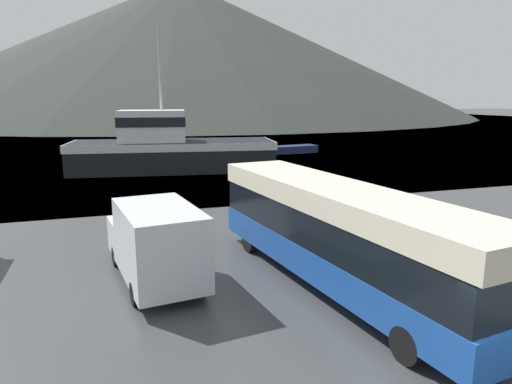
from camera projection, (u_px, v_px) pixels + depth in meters
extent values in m
plane|color=#475B6B|center=(132.00, 118.00, 137.48)|extent=(240.00, 240.00, 0.00)
cone|color=#2D332D|center=(182.00, 49.00, 160.31)|extent=(193.43, 193.43, 45.48)
cube|color=#194799|center=(337.00, 258.00, 14.47)|extent=(4.06, 12.43, 0.98)
cube|color=black|center=(338.00, 226.00, 14.25)|extent=(3.98, 12.18, 1.13)
cube|color=beige|center=(339.00, 198.00, 14.07)|extent=(4.06, 12.43, 0.70)
cube|color=black|center=(254.00, 195.00, 19.71)|extent=(2.15, 0.35, 1.52)
cylinder|color=black|center=(250.00, 240.00, 17.89)|extent=(0.42, 0.93, 0.90)
cylinder|color=black|center=(297.00, 234.00, 18.80)|extent=(0.42, 0.93, 0.90)
cylinder|color=black|center=(407.00, 345.00, 10.33)|extent=(0.42, 0.93, 0.90)
cylinder|color=black|center=(474.00, 325.00, 11.24)|extent=(0.42, 0.93, 0.90)
cube|color=silver|center=(159.00, 243.00, 14.27)|extent=(2.70, 4.25, 2.28)
cube|color=silver|center=(141.00, 234.00, 16.90)|extent=(2.39, 1.99, 1.25)
cube|color=black|center=(145.00, 213.00, 15.95)|extent=(1.85, 0.31, 0.80)
cylinder|color=black|center=(116.00, 256.00, 16.41)|extent=(0.31, 0.72, 0.70)
cylinder|color=black|center=(170.00, 249.00, 17.24)|extent=(0.31, 0.72, 0.70)
cylinder|color=black|center=(135.00, 293.00, 13.28)|extent=(0.31, 0.72, 0.70)
cylinder|color=black|center=(200.00, 282.00, 14.11)|extent=(0.31, 0.72, 0.70)
cube|color=black|center=(174.00, 156.00, 37.81)|extent=(16.87, 7.58, 2.44)
cube|color=silver|center=(173.00, 145.00, 37.63)|extent=(17.04, 7.66, 0.61)
cube|color=silver|center=(152.00, 126.00, 37.04)|extent=(5.69, 4.42, 2.52)
cube|color=black|center=(152.00, 121.00, 36.96)|extent=(5.80, 4.54, 0.76)
cylinder|color=#B2B2B7|center=(160.00, 70.00, 36.27)|extent=(0.20, 0.20, 6.37)
cube|color=olive|center=(389.00, 228.00, 19.11)|extent=(1.06, 1.25, 1.19)
cube|color=olive|center=(390.00, 212.00, 18.98)|extent=(1.17, 1.37, 0.13)
cube|color=#19234C|center=(291.00, 149.00, 49.83)|extent=(6.01, 2.52, 0.81)
cylinder|color=black|center=(333.00, 202.00, 25.19)|extent=(0.26, 0.26, 0.59)
sphere|color=black|center=(334.00, 195.00, 25.12)|extent=(0.30, 0.30, 0.30)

